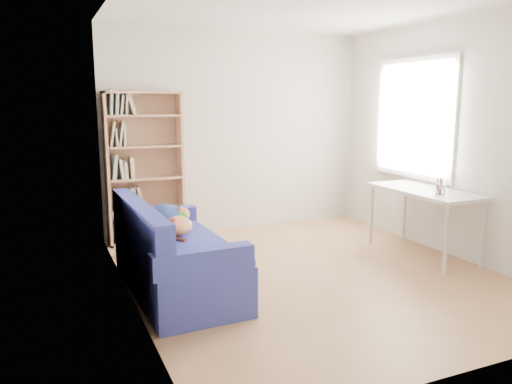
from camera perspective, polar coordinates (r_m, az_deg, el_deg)
ground at (r=5.08m, az=6.26°, el=-9.27°), size 4.00×4.00×0.00m
room_shell at (r=4.87m, az=7.47°, el=9.50°), size 3.54×4.04×2.62m
sofa at (r=4.60m, az=-9.52°, el=-7.26°), size 0.87×1.71×0.83m
bookshelf at (r=6.15m, az=-12.59°, el=2.04°), size 0.91×0.28×1.82m
desk at (r=5.76m, az=18.70°, el=-0.39°), size 0.60×1.30×0.75m
pen_cup at (r=5.51m, az=20.31°, el=0.46°), size 0.09×0.09×0.18m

